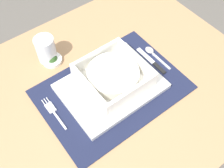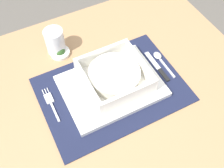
% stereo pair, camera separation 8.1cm
% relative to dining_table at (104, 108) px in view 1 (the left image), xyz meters
% --- Properties ---
extents(dining_table, '(0.97, 0.74, 0.76)m').
position_rel_dining_table_xyz_m(dining_table, '(0.00, 0.00, 0.00)').
color(dining_table, '#A37A51').
rests_on(dining_table, ground).
extents(placemat, '(0.43, 0.31, 0.00)m').
position_rel_dining_table_xyz_m(placemat, '(0.02, -0.01, 0.11)').
color(placemat, '#191E38').
rests_on(placemat, dining_table).
extents(serving_plate, '(0.29, 0.22, 0.02)m').
position_rel_dining_table_xyz_m(serving_plate, '(0.02, -0.01, 0.12)').
color(serving_plate, white).
rests_on(serving_plate, placemat).
extents(porridge_bowl, '(0.18, 0.18, 0.06)m').
position_rel_dining_table_xyz_m(porridge_bowl, '(0.04, -0.00, 0.15)').
color(porridge_bowl, white).
rests_on(porridge_bowl, serving_plate).
extents(fork, '(0.02, 0.13, 0.00)m').
position_rel_dining_table_xyz_m(fork, '(-0.16, 0.03, 0.12)').
color(fork, silver).
rests_on(fork, placemat).
extents(spoon, '(0.02, 0.12, 0.01)m').
position_rel_dining_table_xyz_m(spoon, '(0.22, 0.02, 0.12)').
color(spoon, silver).
rests_on(spoon, placemat).
extents(butter_knife, '(0.01, 0.13, 0.01)m').
position_rel_dining_table_xyz_m(butter_knife, '(0.19, -0.01, 0.12)').
color(butter_knife, black).
rests_on(butter_knife, placemat).
extents(drinking_glass, '(0.06, 0.06, 0.09)m').
position_rel_dining_table_xyz_m(drinking_glass, '(-0.07, 0.21, 0.15)').
color(drinking_glass, white).
rests_on(drinking_glass, dining_table).
extents(condiment_saucer, '(0.07, 0.07, 0.04)m').
position_rel_dining_table_xyz_m(condiment_saucer, '(-0.07, 0.19, 0.12)').
color(condiment_saucer, white).
rests_on(condiment_saucer, dining_table).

